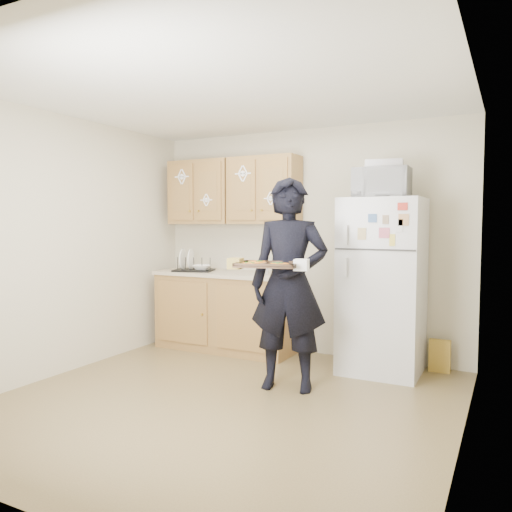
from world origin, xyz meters
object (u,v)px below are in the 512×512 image
object	(u,v)px
person	(289,284)
microwave	(382,183)
baking_tray	(268,265)
dish_rack	(194,264)
refrigerator	(382,286)

from	to	relation	value
person	microwave	bearing A→B (deg)	41.90
baking_tray	dish_rack	bearing A→B (deg)	130.69
refrigerator	microwave	bearing A→B (deg)	-103.63
microwave	dish_rack	size ratio (longest dim) A/B	1.18
person	baking_tray	world-z (taller)	person
microwave	refrigerator	bearing A→B (deg)	74.29
person	microwave	world-z (taller)	microwave
baking_tray	microwave	world-z (taller)	microwave
baking_tray	microwave	size ratio (longest dim) A/B	0.96
baking_tray	person	bearing A→B (deg)	65.19
baking_tray	dish_rack	size ratio (longest dim) A/B	1.14
microwave	dish_rack	xyz separation A→B (m)	(-2.18, 0.01, -0.86)
microwave	dish_rack	distance (m)	2.34
refrigerator	person	xyz separation A→B (m)	(-0.61, -0.88, 0.08)
person	dish_rack	world-z (taller)	person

